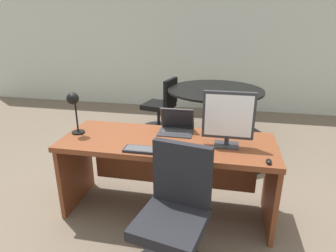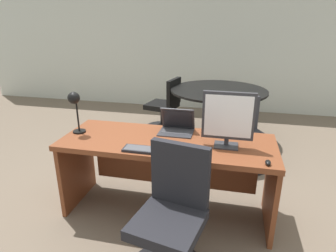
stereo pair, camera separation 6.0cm
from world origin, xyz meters
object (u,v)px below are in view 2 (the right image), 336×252
Objects in this scene: office_chair at (171,224)px; meeting_chair_far at (165,109)px; keyboard at (143,149)px; desk at (168,157)px; laptop at (177,124)px; monitor at (228,118)px; meeting_chair_near at (247,140)px; desk_lamp at (75,103)px; meeting_table at (218,101)px; mouse at (268,163)px.

office_chair is 1.10× the size of meeting_chair_far.
desk is at bearing 65.15° from keyboard.
monitor is at bearing -28.04° from laptop.
office_chair is at bearing -117.67° from monitor.
desk is at bearing 104.48° from office_chair.
meeting_chair_near is (0.76, 1.15, -0.23)m from desk.
keyboard is at bearing -114.85° from desk.
desk_lamp is 0.28× the size of meeting_table.
meeting_chair_near is at bearing -61.21° from meeting_table.
keyboard is at bearing -101.94° from meeting_table.
keyboard is 0.98m from mouse.
meeting_chair_far is at bearing 104.22° from desk.
mouse reaches higher than meeting_table.
mouse is (0.79, -0.52, -0.05)m from laptop.
keyboard is at bearing 129.07° from office_chair.
meeting_chair_near reaches higher than keyboard.
monitor is at bearing 62.33° from office_chair.
meeting_chair_near is at bearing 53.52° from laptop.
desk_lamp is 1.38m from office_chair.
desk_lamp is at bearing -98.28° from meeting_chair_far.
meeting_chair_near is at bearing 92.81° from mouse.
office_chair is 1.95m from meeting_chair_near.
monitor is 0.57m from laptop.
desk is 5.77× the size of keyboard.
monitor reaches higher than meeting_chair_far.
monitor is 1.42m from meeting_chair_near.
meeting_table is at bearing 102.48° from mouse.
meeting_chair_far is at bearing 167.57° from meeting_table.
meeting_table is 0.92m from meeting_chair_far.
desk_lamp is at bearing -175.28° from desk.
desk_lamp is at bearing -179.81° from monitor.
desk_lamp is (-1.69, 0.26, 0.27)m from mouse.
mouse is at bearing -60.83° from meeting_chair_far.
desk is at bearing 4.72° from desk_lamp.
desk is 2.25× the size of meeting_chair_near.
meeting_chair_near is (0.72, 0.97, -0.49)m from laptop.
meeting_chair_far is (-1.30, 0.97, 0.03)m from meeting_chair_near.
desk is at bearing 158.29° from mouse.
desk is 4.76× the size of desk_lamp.
monitor is at bearing -7.31° from desk.
mouse is (0.32, -0.27, -0.24)m from monitor.
office_chair is at bearing -107.25° from meeting_chair_near.
meeting_table is (0.33, 1.93, 0.03)m from desk.
laptop reaches higher than keyboard.
desk_lamp is (-0.72, 0.24, 0.28)m from keyboard.
office_chair reaches higher than desk.
keyboard is 0.38× the size of meeting_chair_far.
meeting_table is (-0.50, 2.27, -0.17)m from mouse.
laptop is at bearing 98.81° from office_chair.
laptop reaches higher than mouse.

